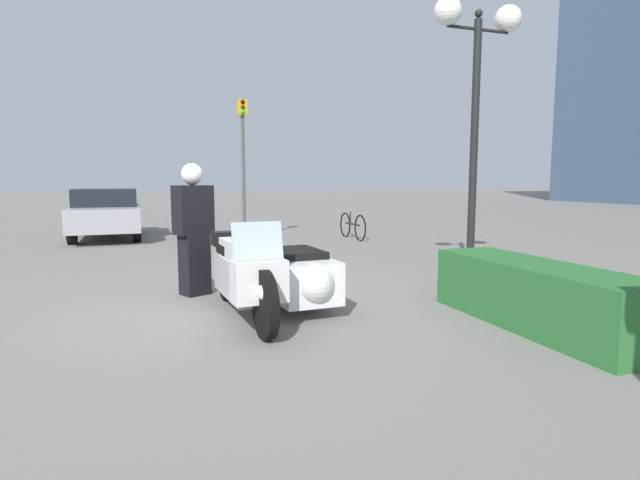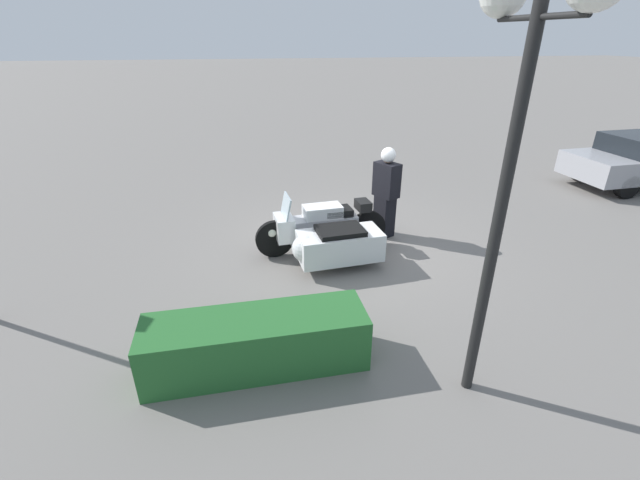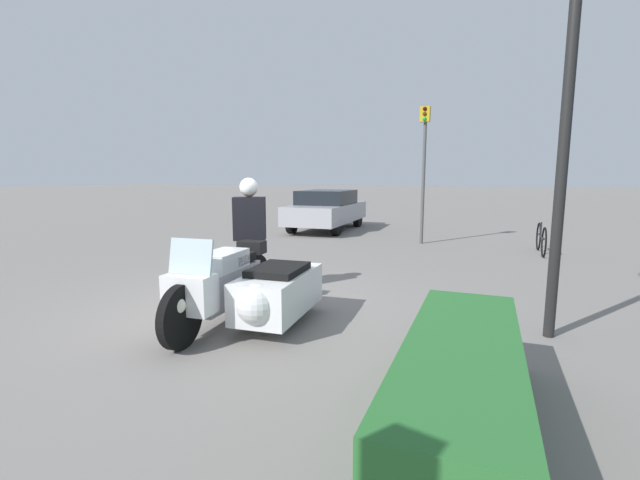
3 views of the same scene
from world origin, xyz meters
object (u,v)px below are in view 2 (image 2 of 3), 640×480
(police_motorcycle, at_px, (327,236))
(officer_rider, at_px, (386,191))
(twin_lamp_post, at_px, (528,69))
(hedge_bush_curbside, at_px, (256,342))

(police_motorcycle, bearing_deg, officer_rider, -153.10)
(police_motorcycle, height_order, twin_lamp_post, twin_lamp_post)
(hedge_bush_curbside, bearing_deg, police_motorcycle, -119.57)
(police_motorcycle, xyz_separation_m, officer_rider, (-1.38, -0.82, 0.50))
(twin_lamp_post, bearing_deg, police_motorcycle, -74.73)
(officer_rider, relative_size, twin_lamp_post, 0.43)
(police_motorcycle, bearing_deg, twin_lamp_post, 101.43)
(hedge_bush_curbside, distance_m, twin_lamp_post, 4.06)
(police_motorcycle, relative_size, officer_rider, 1.39)
(police_motorcycle, relative_size, twin_lamp_post, 0.59)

